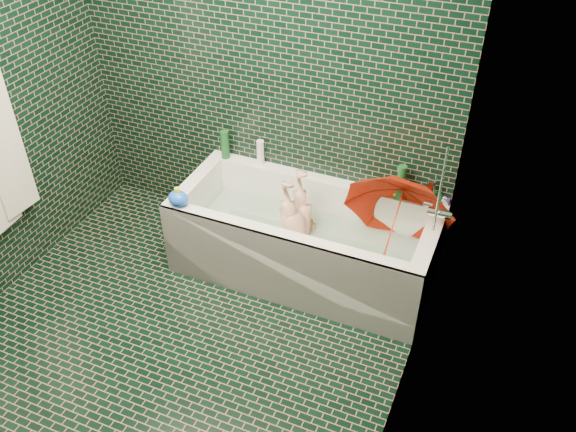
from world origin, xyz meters
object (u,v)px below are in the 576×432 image
at_px(umbrella, 393,225).
at_px(bathtub, 303,247).
at_px(rubber_duck, 399,191).
at_px(bath_toy, 178,198).
at_px(child, 300,234).

bearing_deg(umbrella, bathtub, -162.01).
height_order(umbrella, rubber_duck, umbrella).
relative_size(bathtub, rubber_duck, 13.10).
height_order(umbrella, bath_toy, umbrella).
relative_size(rubber_duck, bath_toy, 0.91).
relative_size(umbrella, rubber_duck, 5.15).
distance_m(bathtub, umbrella, 0.65).
bearing_deg(bathtub, umbrella, 5.30).
distance_m(child, bath_toy, 0.82).
bearing_deg(bath_toy, rubber_duck, 32.57).
xyz_separation_m(umbrella, rubber_duck, (-0.04, 0.28, 0.06)).
xyz_separation_m(child, umbrella, (0.60, 0.05, 0.22)).
height_order(bathtub, child, bathtub).
relative_size(bathtub, child, 1.98).
xyz_separation_m(rubber_duck, bath_toy, (-1.26, -0.63, 0.01)).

